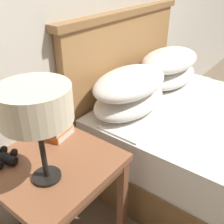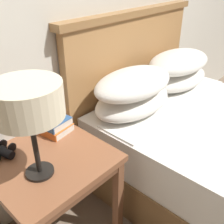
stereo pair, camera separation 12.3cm
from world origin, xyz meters
name	(u,v)px [view 2 (the right image)]	position (x,y,z in m)	size (l,w,h in m)	color
nightstand	(49,169)	(-0.54, 0.66, 0.50)	(0.58, 0.58, 0.58)	brown
bed	(224,154)	(0.41, 0.11, 0.34)	(1.33, 1.84, 1.15)	brown
table_lamp	(27,102)	(-0.63, 0.59, 0.94)	(0.29, 0.29, 0.45)	black
book_on_nightstand	(53,128)	(-0.38, 0.83, 0.60)	(0.18, 0.20, 0.04)	silver
book_stacked_on_top	(53,121)	(-0.38, 0.83, 0.64)	(0.17, 0.18, 0.04)	silver
binoculars_pair	(1,151)	(-0.69, 0.85, 0.60)	(0.15, 0.16, 0.05)	black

